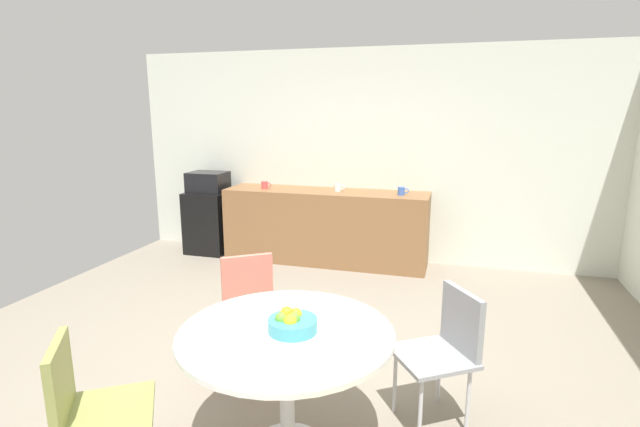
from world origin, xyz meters
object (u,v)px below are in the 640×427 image
Objects in this scene: mini_fridge at (210,222)px; microwave at (208,182)px; fruit_bowl at (292,323)px; mug_white at (402,191)px; chair_olive at (84,400)px; chair_coral at (250,300)px; chair_gray at (447,341)px; round_table at (286,353)px; mug_red at (338,187)px; mug_green at (265,185)px.

mini_fridge is 1.69× the size of microwave.
mug_white reaches higher than fruit_bowl.
microwave is 0.58× the size of chair_olive.
chair_coral is 1.04m from fruit_bowl.
chair_gray is 1.00× the size of chair_olive.
round_table is 0.99m from chair_gray.
chair_olive is (-0.25, -1.35, 0.00)m from chair_coral.
mug_red reaches higher than chair_gray.
mug_green is (-1.69, -0.03, 0.00)m from mug_white.
mug_green reaches higher than fruit_bowl.
microwave is 0.58× the size of chair_coral.
mug_red is (-0.56, 3.36, 0.34)m from round_table.
mug_green is 1.00× the size of mug_red.
mug_white and mug_green have the same top height.
mug_white is at bearing -0.94° from mini_fridge.
chair_gray is at bearing -49.91° from mug_green.
mug_white is at bearing 86.38° from round_table.
chair_coral is 2.67m from mug_white.
fruit_bowl is 2.02× the size of mug_white.
microwave is at bearing 110.88° from chair_olive.
mug_red reaches higher than chair_coral.
fruit_bowl is at bearing -52.81° from chair_coral.
chair_coral is at bearing -90.34° from mug_red.
microwave reaches higher than mug_white.
chair_gray is at bearing 34.78° from fruit_bowl.
microwave is 3.72× the size of mug_red.
mug_red is (0.02, 2.55, 0.43)m from chair_coral.
fruit_bowl reaches higher than mini_fridge.
mug_green reaches higher than round_table.
mini_fridge is at bearing 124.27° from chair_coral.
fruit_bowl reaches higher than round_table.
mug_white is (0.18, 3.31, 0.17)m from fruit_bowl.
mug_green is (0.83, -0.07, 0.01)m from microwave.
chair_coral is (-0.57, 0.81, -0.09)m from round_table.
fruit_bowl is 3.62m from mug_green.
fruit_bowl reaches higher than chair_olive.
fruit_bowl is 2.02× the size of mug_green.
chair_olive is at bearing -69.12° from microwave.
round_table is 1.38× the size of chair_coral.
mug_white is at bearing -2.95° from mug_red.
mini_fridge is 6.29× the size of mug_white.
mug_white is (-0.61, 2.77, 0.43)m from chair_gray.
mini_fridge is 0.71× the size of round_table.
mug_white is (2.53, -0.04, 0.54)m from mini_fridge.
mini_fridge is 0.54m from microwave.
microwave is at bearing 124.57° from round_table.
chair_gray is at bearing -10.20° from chair_coral.
mini_fridge is at bearing 124.57° from round_table.
mug_white and mug_red have the same top height.
round_table is 1.38× the size of chair_olive.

